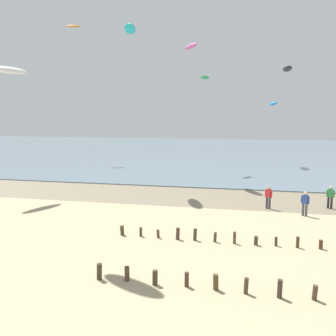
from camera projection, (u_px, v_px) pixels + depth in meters
name	position (u px, v px, depth m)	size (l,w,h in m)	color
wet_sand_strip	(195.00, 197.00, 29.76)	(120.00, 7.13, 0.01)	#84755B
sea	(221.00, 151.00, 67.08)	(160.00, 70.00, 0.10)	slate
groyne_mid	(220.00, 283.00, 13.74)	(11.20, 0.34, 0.73)	#403624
groyne_far	(284.00, 241.00, 18.38)	(17.38, 0.36, 0.67)	#453A25
person_mid_beach	(330.00, 196.00, 25.86)	(0.55, 0.32, 1.71)	#232328
person_by_waterline	(305.00, 203.00, 23.94)	(0.52, 0.36, 1.71)	#4C4C56
person_right_flank	(268.00, 197.00, 25.80)	(0.50, 0.37, 1.71)	#383842
kite_aloft_2	(205.00, 78.00, 42.01)	(1.90, 0.61, 0.30)	green
kite_aloft_3	(73.00, 26.00, 51.94)	(2.08, 0.67, 0.33)	orange
kite_aloft_4	(9.00, 70.00, 29.36)	(3.36, 1.07, 0.54)	white
kite_aloft_6	(273.00, 104.00, 47.35)	(3.02, 0.97, 0.48)	#2384D1
kite_aloft_7	(288.00, 69.00, 38.28)	(3.11, 0.99, 0.50)	black
kite_aloft_8	(191.00, 46.00, 35.76)	(2.72, 0.87, 0.43)	#E54C99
kite_aloft_9	(130.00, 29.00, 32.16)	(3.28, 1.05, 0.52)	#19B2B7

